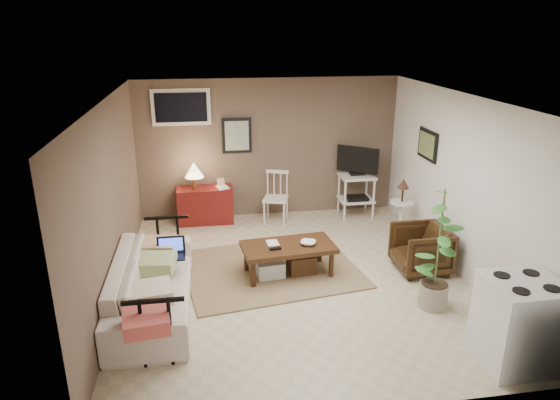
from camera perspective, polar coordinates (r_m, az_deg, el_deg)
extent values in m
plane|color=#C1B293|center=(6.80, 1.64, -8.96)|extent=(5.00, 5.00, 0.00)
cube|color=black|center=(8.56, -4.95, 7.35)|extent=(0.50, 0.03, 0.60)
cube|color=black|center=(7.88, 16.53, 6.08)|extent=(0.03, 0.60, 0.45)
cube|color=silver|center=(8.46, -11.24, 10.35)|extent=(0.96, 0.03, 0.60)
cube|color=#80694A|center=(7.02, -1.06, -7.86)|extent=(2.58, 2.19, 0.02)
cube|color=#3E2611|center=(6.72, 0.96, -5.39)|extent=(1.29, 0.76, 0.06)
cylinder|color=#3E2611|center=(6.50, -3.07, -8.46)|extent=(0.07, 0.07, 0.39)
cylinder|color=#3E2611|center=(6.77, 5.89, -7.35)|extent=(0.07, 0.07, 0.39)
cylinder|color=#3E2611|center=(6.91, -3.88, -6.68)|extent=(0.07, 0.07, 0.39)
cylinder|color=#3E2611|center=(7.16, 4.57, -5.72)|extent=(0.07, 0.07, 0.39)
cube|color=black|center=(6.56, -0.53, -5.58)|extent=(0.16, 0.07, 0.02)
cube|color=#4F301C|center=(6.88, 2.44, -7.24)|extent=(0.39, 0.34, 0.27)
cube|color=silver|center=(6.79, -1.16, -7.82)|extent=(0.39, 0.34, 0.23)
imported|color=beige|center=(6.13, -14.47, -8.35)|extent=(0.66, 2.25, 0.88)
cube|color=black|center=(6.36, -12.33, -6.39)|extent=(0.35, 0.24, 0.02)
cube|color=black|center=(6.43, -12.35, -4.95)|extent=(0.35, 0.02, 0.22)
cube|color=blue|center=(6.42, -12.36, -4.99)|extent=(0.29, 0.00, 0.17)
cube|color=maroon|center=(8.63, -8.53, -0.57)|extent=(0.93, 0.42, 0.62)
cylinder|color=#A87140|center=(8.46, -9.72, 1.93)|extent=(0.10, 0.10, 0.21)
cone|color=#FFF6B7|center=(8.40, -9.81, 3.41)|extent=(0.31, 0.31, 0.25)
cube|color=tan|center=(8.53, -6.78, 2.00)|extent=(0.12, 0.02, 0.16)
cube|color=silver|center=(8.53, -0.50, 0.14)|extent=(0.50, 0.50, 0.04)
cylinder|color=silver|center=(8.47, -1.81, -1.56)|extent=(0.03, 0.03, 0.40)
cylinder|color=silver|center=(8.42, 0.46, -1.69)|extent=(0.03, 0.03, 0.40)
cylinder|color=silver|center=(8.79, -1.41, -0.78)|extent=(0.03, 0.03, 0.40)
cylinder|color=silver|center=(8.73, 0.78, -0.89)|extent=(0.03, 0.03, 0.40)
cube|color=silver|center=(8.56, -0.32, 3.27)|extent=(0.39, 0.16, 0.06)
cube|color=silver|center=(8.81, 8.78, 2.70)|extent=(0.59, 0.48, 0.04)
cube|color=silver|center=(8.95, 8.64, 0.07)|extent=(0.59, 0.48, 0.03)
cylinder|color=silver|center=(8.67, 7.43, 0.01)|extent=(0.04, 0.04, 0.75)
cylinder|color=silver|center=(8.82, 10.65, 0.18)|extent=(0.04, 0.04, 0.75)
cylinder|color=silver|center=(9.04, 6.73, 0.86)|extent=(0.04, 0.04, 0.75)
cylinder|color=silver|center=(9.18, 9.82, 1.01)|extent=(0.04, 0.04, 0.75)
cube|color=black|center=(8.80, 8.80, 3.04)|extent=(0.27, 0.15, 0.03)
cube|color=black|center=(8.73, 8.88, 4.59)|extent=(0.62, 0.50, 0.45)
cube|color=#DF9056|center=(8.73, 8.88, 4.59)|extent=(0.51, 0.40, 0.36)
cube|color=black|center=(8.89, 8.75, 0.09)|extent=(0.37, 0.27, 0.11)
cylinder|color=silver|center=(8.32, 13.45, -3.90)|extent=(0.25, 0.25, 0.03)
cylinder|color=silver|center=(8.21, 13.60, -2.13)|extent=(0.05, 0.05, 0.54)
cylinder|color=silver|center=(8.12, 13.76, -0.28)|extent=(0.36, 0.36, 0.03)
cylinder|color=#311E0D|center=(8.07, 13.83, 0.63)|extent=(0.03, 0.03, 0.24)
cone|color=#3E2519|center=(8.02, 13.94, 1.86)|extent=(0.18, 0.18, 0.16)
imported|color=#311E0D|center=(7.13, 15.83, -5.19)|extent=(0.65, 0.69, 0.70)
cylinder|color=tan|center=(6.39, 17.09, -10.36)|extent=(0.34, 0.34, 0.30)
cylinder|color=#4C602D|center=(6.06, 17.79, -4.17)|extent=(0.02, 0.02, 1.19)
cube|color=silver|center=(5.58, 25.60, -12.71)|extent=(0.69, 0.64, 0.88)
cube|color=silver|center=(5.37, 26.31, -8.54)|extent=(0.71, 0.66, 0.03)
cylinder|color=black|center=(5.16, 25.86, -9.35)|extent=(0.16, 0.16, 0.01)
cylinder|color=black|center=(5.34, 28.68, -8.86)|extent=(0.16, 0.16, 0.01)
cylinder|color=black|center=(5.39, 24.03, -7.85)|extent=(0.16, 0.16, 0.01)
cylinder|color=black|center=(5.56, 26.78, -7.44)|extent=(0.16, 0.16, 0.01)
imported|color=#3E2611|center=(6.69, 3.25, -4.32)|extent=(0.21, 0.12, 0.20)
imported|color=#3E2611|center=(6.69, -1.51, -4.25)|extent=(0.15, 0.03, 0.21)
imported|color=#3E2611|center=(8.40, -7.20, 2.07)|extent=(0.18, 0.07, 0.25)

